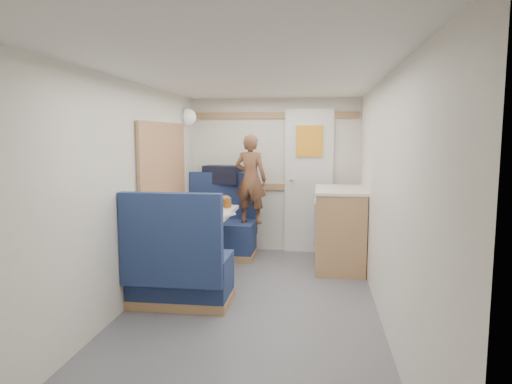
# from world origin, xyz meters

# --- Properties ---
(floor) EXTENTS (4.50, 4.50, 0.00)m
(floor) POSITION_xyz_m (0.00, 0.00, 0.00)
(floor) COLOR #515156
(floor) RESTS_ON ground
(ceiling) EXTENTS (4.50, 4.50, 0.00)m
(ceiling) POSITION_xyz_m (0.00, 0.00, 2.00)
(ceiling) COLOR silver
(ceiling) RESTS_ON wall_back
(wall_back) EXTENTS (2.20, 0.02, 2.00)m
(wall_back) POSITION_xyz_m (0.00, 2.25, 1.00)
(wall_back) COLOR silver
(wall_back) RESTS_ON floor
(wall_left) EXTENTS (0.02, 4.50, 2.00)m
(wall_left) POSITION_xyz_m (-1.10, 0.00, 1.00)
(wall_left) COLOR silver
(wall_left) RESTS_ON floor
(wall_right) EXTENTS (0.02, 4.50, 2.00)m
(wall_right) POSITION_xyz_m (1.10, 0.00, 1.00)
(wall_right) COLOR silver
(wall_right) RESTS_ON floor
(oak_trim_low) EXTENTS (2.15, 0.02, 0.08)m
(oak_trim_low) POSITION_xyz_m (0.00, 2.23, 0.85)
(oak_trim_low) COLOR #A06E48
(oak_trim_low) RESTS_ON wall_back
(oak_trim_high) EXTENTS (2.15, 0.02, 0.08)m
(oak_trim_high) POSITION_xyz_m (0.00, 2.23, 1.78)
(oak_trim_high) COLOR #A06E48
(oak_trim_high) RESTS_ON wall_back
(side_window) EXTENTS (0.04, 1.30, 0.72)m
(side_window) POSITION_xyz_m (-1.08, 1.00, 1.25)
(side_window) COLOR beige
(side_window) RESTS_ON wall_left
(rear_door) EXTENTS (0.62, 0.12, 1.86)m
(rear_door) POSITION_xyz_m (0.45, 2.22, 0.97)
(rear_door) COLOR white
(rear_door) RESTS_ON wall_back
(dinette_table) EXTENTS (0.62, 0.92, 0.72)m
(dinette_table) POSITION_xyz_m (-0.65, 1.00, 0.57)
(dinette_table) COLOR white
(dinette_table) RESTS_ON floor
(bench_far) EXTENTS (0.90, 0.59, 1.05)m
(bench_far) POSITION_xyz_m (-0.65, 1.86, 0.30)
(bench_far) COLOR #18294E
(bench_far) RESTS_ON floor
(bench_near) EXTENTS (0.90, 0.59, 1.05)m
(bench_near) POSITION_xyz_m (-0.65, 0.14, 0.30)
(bench_near) COLOR #18294E
(bench_near) RESTS_ON floor
(ledge) EXTENTS (0.90, 0.14, 0.04)m
(ledge) POSITION_xyz_m (-0.65, 2.12, 0.88)
(ledge) COLOR #A06E48
(ledge) RESTS_ON bench_far
(dome_light) EXTENTS (0.20, 0.20, 0.20)m
(dome_light) POSITION_xyz_m (-1.04, 1.85, 1.75)
(dome_light) COLOR white
(dome_light) RESTS_ON wall_left
(galley_counter) EXTENTS (0.57, 0.92, 0.92)m
(galley_counter) POSITION_xyz_m (0.82, 1.55, 0.47)
(galley_counter) COLOR #A06E48
(galley_counter) RESTS_ON floor
(person) EXTENTS (0.44, 0.34, 1.09)m
(person) POSITION_xyz_m (-0.25, 1.78, 0.99)
(person) COLOR brown
(person) RESTS_ON bench_far
(duffel_bag) EXTENTS (0.52, 0.34, 0.23)m
(duffel_bag) POSITION_xyz_m (-0.67, 2.12, 1.02)
(duffel_bag) COLOR black
(duffel_bag) RESTS_ON ledge
(tray) EXTENTS (0.42, 0.47, 0.02)m
(tray) POSITION_xyz_m (-0.47, 0.70, 0.73)
(tray) COLOR white
(tray) RESTS_ON dinette_table
(orange_fruit) EXTENTS (0.08, 0.08, 0.08)m
(orange_fruit) POSITION_xyz_m (-0.46, 0.77, 0.78)
(orange_fruit) COLOR #D45109
(orange_fruit) RESTS_ON tray
(cheese_block) EXTENTS (0.12, 0.08, 0.04)m
(cheese_block) POSITION_xyz_m (-0.65, 0.86, 0.76)
(cheese_block) COLOR #F6EA8E
(cheese_block) RESTS_ON tray
(wine_glass) EXTENTS (0.08, 0.08, 0.17)m
(wine_glass) POSITION_xyz_m (-0.64, 0.98, 0.84)
(wine_glass) COLOR white
(wine_glass) RESTS_ON dinette_table
(tumbler_left) EXTENTS (0.06, 0.06, 0.10)m
(tumbler_left) POSITION_xyz_m (-0.88, 0.78, 0.77)
(tumbler_left) COLOR silver
(tumbler_left) RESTS_ON dinette_table
(tumbler_mid) EXTENTS (0.08, 0.08, 0.12)m
(tumbler_mid) POSITION_xyz_m (-0.73, 1.24, 0.78)
(tumbler_mid) COLOR white
(tumbler_mid) RESTS_ON dinette_table
(beer_glass) EXTENTS (0.06, 0.06, 0.10)m
(beer_glass) POSITION_xyz_m (-0.43, 1.23, 0.77)
(beer_glass) COLOR brown
(beer_glass) RESTS_ON dinette_table
(pepper_grinder) EXTENTS (0.04, 0.04, 0.10)m
(pepper_grinder) POSITION_xyz_m (-0.68, 0.98, 0.77)
(pepper_grinder) COLOR black
(pepper_grinder) RESTS_ON dinette_table
(bread_loaf) EXTENTS (0.21, 0.28, 0.10)m
(bread_loaf) POSITION_xyz_m (-0.50, 1.38, 0.77)
(bread_loaf) COLOR brown
(bread_loaf) RESTS_ON dinette_table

